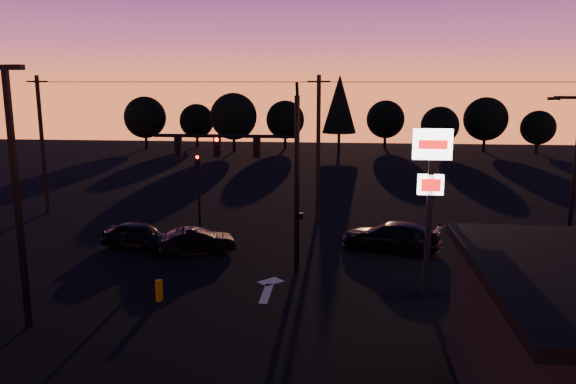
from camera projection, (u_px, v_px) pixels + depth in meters
name	position (u px, v px, depth m)	size (l,w,h in m)	color
ground	(251.00, 302.00, 22.21)	(120.00, 120.00, 0.00)	black
lane_arrow	(269.00, 288.00, 23.79)	(1.20, 3.10, 0.01)	beige
traffic_signal_mast	(261.00, 164.00, 25.17)	(6.79, 0.52, 8.58)	black
secondary_signal	(198.00, 180.00, 33.36)	(0.30, 0.31, 4.35)	black
parking_lot_light	(15.00, 181.00, 18.99)	(1.25, 0.30, 9.14)	black
pylon_sign	(431.00, 177.00, 22.05)	(1.50, 0.28, 6.80)	black
streetlight	(572.00, 175.00, 25.39)	(1.55, 0.35, 8.00)	black
utility_pole_0	(42.00, 144.00, 36.54)	(1.40, 0.26, 9.00)	black
utility_pole_1	(318.00, 147.00, 34.80)	(1.40, 0.26, 9.00)	black
power_wires	(319.00, 82.00, 34.04)	(36.00, 1.22, 0.07)	black
bollard	(159.00, 290.00, 22.31)	(0.29, 0.29, 0.86)	#BA7300
tree_0	(145.00, 117.00, 72.37)	(5.36, 5.36, 6.74)	black
tree_1	(197.00, 121.00, 74.84)	(4.54, 4.54, 5.71)	black
tree_2	(234.00, 116.00, 69.20)	(5.77, 5.78, 7.26)	black
tree_3	(285.00, 120.00, 72.65)	(4.95, 4.95, 6.22)	black
tree_4	(339.00, 104.00, 68.62)	(4.18, 4.18, 9.50)	black
tree_5	(386.00, 119.00, 73.35)	(4.95, 4.95, 6.22)	black
tree_6	(440.00, 126.00, 66.97)	(4.54, 4.54, 5.71)	black
tree_7	(486.00, 119.00, 69.20)	(5.36, 5.36, 6.74)	black
tree_8	(538.00, 128.00, 67.83)	(4.12, 4.12, 5.19)	black
car_left	(139.00, 236.00, 29.23)	(1.65, 4.10, 1.40)	black
car_mid	(197.00, 241.00, 28.51)	(1.34, 3.85, 1.27)	black
car_right	(391.00, 236.00, 28.94)	(2.07, 5.10, 1.48)	black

